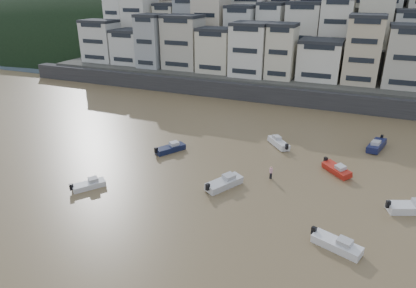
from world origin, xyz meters
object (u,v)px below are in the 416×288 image
at_px(boat_h, 279,142).
at_px(boat_e, 337,169).
at_px(boat_d, 412,206).
at_px(person_pink, 271,172).
at_px(boat_i, 377,144).
at_px(boat_f, 170,147).
at_px(boat_c, 224,182).
at_px(boat_b, 337,243).
at_px(boat_j, 89,184).

relative_size(boat_h, boat_e, 1.07).
xyz_separation_m(boat_d, person_pink, (-15.92, 1.60, 0.11)).
bearing_deg(boat_i, boat_d, 26.44).
distance_m(boat_i, boat_f, 30.99).
distance_m(boat_d, boat_c, 20.79).
distance_m(boat_e, person_pink, 8.95).
height_order(boat_b, boat_e, boat_b).
height_order(boat_i, boat_f, boat_i).
height_order(boat_c, boat_e, boat_c).
relative_size(boat_j, boat_f, 0.85).
distance_m(boat_c, boat_e, 15.31).
bearing_deg(boat_f, boat_h, -29.35).
height_order(boat_j, person_pink, person_pink).
bearing_deg(person_pink, boat_h, 97.71).
bearing_deg(boat_h, boat_d, -166.30).
bearing_deg(boat_j, boat_i, -14.54).
xyz_separation_m(boat_b, boat_e, (-1.46, 15.97, -0.03)).
bearing_deg(boat_e, boat_c, -97.98).
bearing_deg(person_pink, boat_d, -5.74).
bearing_deg(boat_c, person_pink, -19.11).
distance_m(boat_f, boat_c, 13.07).
relative_size(boat_c, boat_b, 1.10).
bearing_deg(boat_j, boat_f, 19.82).
bearing_deg(boat_b, boat_e, 114.94).
height_order(boat_b, person_pink, person_pink).
relative_size(boat_i, boat_f, 1.13).
distance_m(boat_d, boat_b, 11.82).
xyz_separation_m(boat_b, person_pink, (-9.03, 11.21, 0.19)).
distance_m(boat_c, boat_h, 15.53).
xyz_separation_m(boat_i, boat_h, (-13.83, -4.66, -0.08)).
bearing_deg(boat_f, boat_d, -66.75).
height_order(boat_e, person_pink, person_pink).
distance_m(boat_f, boat_b, 28.32).
bearing_deg(boat_b, boat_f, 170.88).
relative_size(boat_i, boat_c, 1.03).
distance_m(boat_i, boat_d, 17.39).
bearing_deg(boat_c, boat_b, -88.92).
bearing_deg(boat_f, boat_i, -34.72).
distance_m(boat_j, boat_d, 36.83).
relative_size(boat_c, person_pink, 3.16).
height_order(boat_f, boat_d, boat_d).
height_order(boat_f, boat_c, boat_c).
height_order(boat_j, boat_f, boat_f).
distance_m(boat_i, boat_b, 26.84).
xyz_separation_m(boat_d, boat_e, (-8.35, 6.37, -0.10)).
height_order(boat_j, boat_d, boat_d).
height_order(boat_i, boat_h, boat_i).
relative_size(boat_j, boat_e, 0.89).
relative_size(boat_f, person_pink, 2.89).
distance_m(boat_i, boat_e, 11.69).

